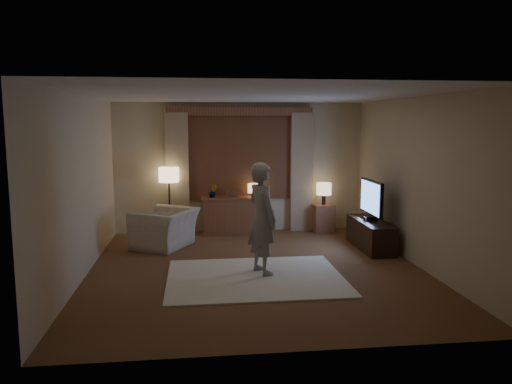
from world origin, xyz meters
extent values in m
cube|color=brown|center=(0.00, 0.00, -0.01)|extent=(5.00, 5.50, 0.02)
cube|color=silver|center=(0.00, 0.00, 2.61)|extent=(5.00, 5.50, 0.02)
cube|color=beige|center=(0.00, 2.76, 1.30)|extent=(5.00, 0.02, 2.60)
cube|color=beige|center=(0.00, -2.76, 1.30)|extent=(5.00, 0.02, 2.60)
cube|color=beige|center=(-2.51, 0.00, 1.30)|extent=(0.02, 5.50, 2.60)
cube|color=beige|center=(2.51, 0.00, 1.30)|extent=(0.02, 5.50, 2.60)
cube|color=black|center=(0.00, 2.73, 1.55)|extent=(2.00, 0.01, 1.70)
cube|color=brown|center=(0.00, 2.72, 1.55)|extent=(2.08, 0.04, 1.78)
cube|color=tan|center=(-1.25, 2.65, 1.20)|extent=(0.45, 0.12, 2.40)
cube|color=tan|center=(1.25, 2.65, 1.20)|extent=(0.45, 0.12, 2.40)
cube|color=brown|center=(0.00, 2.67, 2.42)|extent=(2.90, 0.14, 0.16)
cube|color=white|center=(-0.07, -0.41, 0.01)|extent=(2.50, 2.00, 0.02)
cube|color=brown|center=(-0.16, 2.50, 0.35)|extent=(1.20, 0.40, 0.70)
cube|color=brown|center=(-0.16, 2.50, 0.80)|extent=(0.16, 0.02, 0.20)
imported|color=#999999|center=(-0.56, 2.50, 0.85)|extent=(0.17, 0.13, 0.30)
cylinder|color=black|center=(0.24, 2.50, 0.76)|extent=(0.08, 0.08, 0.12)
cylinder|color=#F4D192|center=(0.24, 2.50, 0.91)|extent=(0.22, 0.22, 0.18)
cylinder|color=black|center=(-1.41, 2.50, 0.01)|extent=(0.28, 0.28, 0.03)
cylinder|color=black|center=(-1.41, 2.50, 0.53)|extent=(0.04, 0.04, 1.07)
cylinder|color=#F4D192|center=(-1.41, 2.50, 1.20)|extent=(0.39, 0.39, 0.28)
imported|color=beige|center=(-1.45, 1.56, 0.34)|extent=(1.29, 1.35, 0.68)
cube|color=brown|center=(1.67, 2.45, 0.28)|extent=(0.40, 0.40, 0.56)
cylinder|color=black|center=(1.67, 2.45, 0.66)|extent=(0.08, 0.08, 0.20)
cylinder|color=#F4D192|center=(1.67, 2.45, 0.88)|extent=(0.30, 0.30, 0.24)
cube|color=black|center=(2.15, 1.03, 0.25)|extent=(0.45, 1.40, 0.50)
cube|color=black|center=(2.15, 1.03, 0.53)|extent=(0.24, 0.11, 0.07)
cube|color=black|center=(2.15, 1.03, 0.91)|extent=(0.05, 0.99, 0.60)
cube|color=#5184DE|center=(2.12, 1.03, 0.91)|extent=(0.00, 0.92, 0.54)
imported|color=gray|center=(0.06, -0.22, 0.83)|extent=(0.59, 0.70, 1.63)
camera|label=1|loc=(-0.89, -7.25, 2.22)|focal=35.00mm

